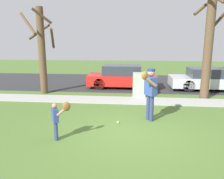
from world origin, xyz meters
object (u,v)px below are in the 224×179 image
Objects in this scene: street_tree_far at (42,48)px; person_child at (58,116)px; person_adult at (150,89)px; street_tree_near at (210,32)px; parked_hatchback_red at (122,77)px; baseball at (118,122)px; parked_sedan_silver at (212,79)px; utility_cabinet at (139,85)px.

person_child is at bearing -63.77° from street_tree_far.
street_tree_near is (2.83, 3.34, 1.97)m from person_adult.
parked_hatchback_red reaches higher than person_child.
street_tree_near is 1.46× the size of parked_hatchback_red.
street_tree_far is at bearing 81.71° from person_child.
baseball is 0.02× the size of parked_sedan_silver.
baseball is at bearing -43.98° from street_tree_far.
utility_cabinet reaches higher than baseball.
person_child reaches higher than baseball.
utility_cabinet is (2.28, 5.19, -0.11)m from person_child.
person_child is at bearing 79.91° from parked_hatchback_red.
parked_hatchback_red is (-4.07, 2.28, -2.43)m from street_tree_near.
street_tree_far is at bearing 25.39° from parked_hatchback_red.
person_adult is at bearing 54.99° from parked_sedan_silver.
utility_cabinet is (0.76, 3.77, 0.56)m from baseball.
street_tree_far is at bearing 136.02° from baseball.
baseball is at bearing -136.19° from street_tree_near.
parked_sedan_silver is at bearing 11.09° from street_tree_far.
person_child is at bearing -136.93° from baseball.
street_tree_far is 1.10× the size of parked_hatchback_red.
utility_cabinet is at bearing 31.75° from person_child.
person_adult is 24.13× the size of baseball.
street_tree_near is 3.43m from parked_sedan_silver.
street_tree_near is 8.14m from street_tree_far.
parked_hatchback_red is (-0.96, 2.22, 0.07)m from utility_cabinet.
person_child is 0.27× the size of parked_hatchback_red.
street_tree_near reaches higher than person_adult.
baseball is at bearing -15.07° from person_adult.
parked_sedan_silver reaches higher than baseball.
person_adult is 6.73m from parked_sedan_silver.
utility_cabinet is at bearing 113.44° from parked_hatchback_red.
street_tree_far is (-8.10, 0.37, -0.73)m from street_tree_near.
person_child is at bearing -136.40° from street_tree_near.
parked_hatchback_red is (-0.20, 5.99, 0.62)m from baseball.
street_tree_near reaches higher than baseball.
parked_hatchback_red is at bearing -112.06° from person_adult.
street_tree_far is (-2.71, 5.50, 1.65)m from person_child.
parked_hatchback_red reaches higher than parked_sedan_silver.
baseball is at bearing 50.16° from parked_sedan_silver.
baseball is 7.66m from parked_sedan_silver.
street_tree_near is (3.11, -0.06, 2.49)m from utility_cabinet.
street_tree_far is at bearing 176.46° from utility_cabinet.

